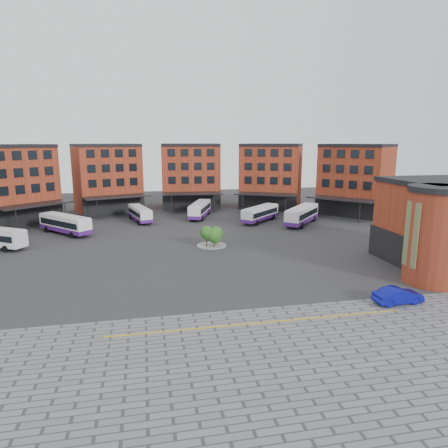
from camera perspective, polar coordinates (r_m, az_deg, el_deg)
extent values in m
plane|color=#28282B|center=(47.43, -1.77, -6.93)|extent=(160.00, 160.00, 0.00)
cube|color=slate|center=(28.59, 10.37, -20.58)|extent=(50.00, 22.00, 0.02)
cube|color=gold|center=(35.18, 5.46, -13.85)|extent=(26.00, 0.15, 0.02)
cube|color=#9B3521|center=(85.13, -27.78, 4.91)|extent=(16.35, 16.13, 14.00)
cube|color=black|center=(81.46, -25.96, 1.27)|extent=(10.00, 9.07, 4.00)
cube|color=black|center=(84.73, -28.26, 9.81)|extent=(16.55, 16.35, 0.60)
cube|color=black|center=(80.42, -26.35, 6.30)|extent=(8.60, 7.77, 8.00)
cube|color=black|center=(79.09, -25.29, 2.51)|extent=(12.61, 11.97, 0.25)
cylinder|color=black|center=(75.81, -27.53, 0.41)|extent=(0.20, 0.20, 4.00)
cylinder|color=black|center=(80.07, -21.70, 1.46)|extent=(0.20, 0.20, 4.00)
cube|color=#9B3521|center=(91.46, -16.33, 6.18)|extent=(15.55, 13.69, 14.00)
cube|color=black|center=(87.40, -15.35, 2.68)|extent=(12.45, 4.71, 4.00)
cube|color=black|center=(91.10, -16.60, 10.75)|extent=(15.65, 13.97, 0.60)
cube|color=black|center=(86.41, -15.58, 7.38)|extent=(10.87, 3.87, 8.00)
cube|color=black|center=(84.87, -15.01, 3.81)|extent=(13.72, 8.39, 0.25)
cylinder|color=black|center=(82.36, -17.65, 2.01)|extent=(0.20, 0.20, 4.00)
cylinder|color=black|center=(84.76, -11.65, 2.59)|extent=(0.20, 0.20, 4.00)
cube|color=#9B3521|center=(94.16, -4.80, 6.76)|extent=(13.67, 10.88, 14.00)
cube|color=black|center=(89.93, -4.61, 3.32)|extent=(13.00, 1.41, 4.00)
cube|color=black|center=(93.80, -4.88, 11.21)|extent=(13.69, 11.18, 0.60)
cube|color=black|center=(88.96, -4.68, 7.89)|extent=(11.42, 0.95, 8.00)
cube|color=black|center=(87.33, -4.55, 4.39)|extent=(13.28, 5.30, 0.25)
cylinder|color=black|center=(85.74, -7.51, 2.84)|extent=(0.20, 0.20, 4.00)
cylinder|color=black|center=(86.18, -1.44, 2.98)|extent=(0.20, 0.20, 4.00)
cube|color=#9B3521|center=(93.11, 6.75, 6.66)|extent=(16.12, 14.81, 14.00)
cube|color=black|center=(88.94, 6.18, 3.19)|extent=(11.81, 6.35, 4.00)
cube|color=black|center=(92.75, 6.86, 11.16)|extent=(16.26, 15.08, 0.60)
cube|color=black|center=(87.96, 6.26, 7.81)|extent=(10.26, 5.33, 8.00)
cube|color=black|center=(86.37, 5.94, 4.28)|extent=(13.58, 9.82, 0.25)
cylinder|color=black|center=(85.79, 2.71, 2.93)|extent=(0.20, 0.20, 4.00)
cylinder|color=black|center=(84.25, 8.76, 2.64)|extent=(0.20, 0.20, 4.00)
cube|color=#9B3521|center=(88.34, 18.26, 5.88)|extent=(16.02, 16.39, 14.00)
cube|color=black|center=(84.48, 16.87, 2.29)|extent=(8.74, 10.28, 4.00)
cube|color=black|center=(87.96, 18.57, 10.61)|extent=(16.25, 16.58, 0.60)
cube|color=black|center=(83.46, 17.12, 7.15)|extent=(7.47, 8.86, 8.00)
cube|color=black|center=(82.03, 16.34, 3.47)|extent=(11.73, 12.79, 0.25)
cylinder|color=black|center=(82.52, 12.86, 2.29)|extent=(0.20, 0.20, 4.00)
cylinder|color=black|center=(79.06, 18.79, 1.55)|extent=(0.20, 0.20, 4.00)
cube|color=black|center=(53.68, 23.53, -3.47)|extent=(0.40, 12.00, 4.00)
cylinder|color=#9B3521|center=(48.43, 27.92, -1.79)|extent=(6.00, 6.00, 10.00)
cylinder|color=black|center=(47.60, 28.53, 4.43)|extent=(6.40, 6.40, 0.60)
cube|color=#BA4315|center=(46.56, 25.21, -1.40)|extent=(0.12, 2.20, 7.00)
cylinder|color=gray|center=(59.07, -1.79, -3.08)|extent=(4.40, 4.40, 0.12)
cylinder|color=#332114|center=(58.19, -2.48, -2.58)|extent=(0.14, 0.14, 1.57)
sphere|color=#1B4C19|center=(57.85, -2.49, -1.22)|extent=(1.95, 1.95, 1.95)
sphere|color=#1B4C19|center=(57.85, -2.27, -1.70)|extent=(1.36, 1.36, 1.36)
cylinder|color=#332114|center=(59.63, -1.13, -2.37)|extent=(0.14, 0.14, 1.25)
sphere|color=#1B4C19|center=(59.36, -1.14, -1.31)|extent=(2.04, 2.04, 2.04)
sphere|color=#1B4C19|center=(59.34, -0.92, -1.69)|extent=(1.43, 1.43, 1.43)
cylinder|color=#332114|center=(58.00, -1.44, -2.78)|extent=(0.14, 0.14, 1.25)
sphere|color=#1B4C19|center=(57.73, -1.44, -1.70)|extent=(2.04, 2.04, 2.04)
sphere|color=#1B4C19|center=(57.71, -1.22, -2.09)|extent=(1.43, 1.43, 1.43)
cylinder|color=black|center=(63.40, -28.80, -3.14)|extent=(0.96, 0.74, 0.95)
cylinder|color=black|center=(64.91, -27.24, -2.67)|extent=(0.96, 0.74, 0.95)
cube|color=white|center=(71.29, -21.76, 0.09)|extent=(9.42, 9.84, 2.47)
cube|color=black|center=(71.25, -21.77, 0.23)|extent=(8.86, 9.23, 0.96)
cube|color=silver|center=(71.06, -21.84, 1.11)|extent=(9.05, 9.45, 0.12)
cube|color=black|center=(75.84, -24.01, 0.75)|extent=(1.65, 1.55, 1.11)
cube|color=#4A1A78|center=(71.46, -21.70, -0.60)|extent=(9.48, 9.90, 0.71)
cylinder|color=black|center=(73.89, -24.00, -0.72)|extent=(0.91, 0.94, 1.01)
cylinder|color=black|center=(75.15, -22.35, -0.39)|extent=(0.91, 0.94, 1.01)
cylinder|color=black|center=(67.95, -20.94, -1.50)|extent=(0.91, 0.94, 1.01)
cylinder|color=black|center=(69.32, -19.21, -1.12)|extent=(0.91, 0.94, 1.01)
cube|color=white|center=(78.35, -11.94, 1.53)|extent=(4.73, 10.13, 2.20)
cube|color=black|center=(78.32, -11.94, 1.65)|extent=(4.58, 9.39, 0.85)
cube|color=silver|center=(78.16, -11.97, 2.36)|extent=(4.54, 9.73, 0.11)
cube|color=black|center=(82.95, -12.79, 2.20)|extent=(1.88, 0.61, 0.99)
cube|color=#4A1A78|center=(78.49, -11.91, 0.97)|extent=(4.78, 10.18, 0.63)
cylinder|color=black|center=(81.32, -13.23, 1.03)|extent=(0.49, 0.94, 0.90)
cylinder|color=black|center=(81.84, -11.70, 1.16)|extent=(0.49, 0.94, 0.90)
cylinder|color=black|center=(75.28, -12.12, 0.22)|extent=(0.49, 0.94, 0.90)
cylinder|color=black|center=(75.84, -10.48, 0.38)|extent=(0.49, 0.94, 0.90)
cube|color=white|center=(80.58, -3.48, 2.16)|extent=(5.93, 10.99, 2.40)
cube|color=black|center=(80.55, -3.48, 2.28)|extent=(5.69, 10.19, 0.93)
cube|color=silver|center=(80.38, -3.49, 3.03)|extent=(5.69, 10.55, 0.12)
cube|color=black|center=(85.67, -2.77, 2.89)|extent=(2.00, 0.81, 1.08)
cube|color=#4A1A78|center=(80.73, -3.48, 1.56)|extent=(5.98, 11.04, 0.69)
cylinder|color=black|center=(84.38, -3.81, 1.73)|extent=(0.61, 1.02, 0.98)
cylinder|color=black|center=(83.90, -2.17, 1.69)|extent=(0.61, 1.02, 0.98)
cylinder|color=black|center=(77.75, -4.87, 0.84)|extent=(0.61, 1.02, 0.98)
cylinder|color=black|center=(77.24, -3.10, 0.79)|extent=(0.61, 1.02, 0.98)
cube|color=silver|center=(76.52, 5.20, 1.57)|extent=(9.07, 9.03, 2.32)
cube|color=black|center=(76.49, 5.20, 1.69)|extent=(8.52, 8.49, 0.90)
cube|color=silver|center=(76.31, 5.22, 2.46)|extent=(8.71, 8.67, 0.11)
cube|color=black|center=(80.94, 6.95, 2.25)|extent=(1.51, 1.51, 1.04)
cube|color=#4A1A78|center=(76.67, 5.19, 0.96)|extent=(9.13, 9.09, 0.66)
cylinder|color=black|center=(80.18, 5.59, 1.15)|extent=(0.87, 0.87, 0.95)
cylinder|color=black|center=(79.10, 7.10, 0.97)|extent=(0.87, 0.87, 0.95)
cylinder|color=black|center=(74.47, 3.15, 0.37)|extent=(0.87, 0.87, 0.95)
cylinder|color=black|center=(73.31, 4.74, 0.16)|extent=(0.87, 0.87, 0.95)
cube|color=white|center=(75.21, 11.06, 1.37)|extent=(9.57, 10.57, 2.59)
cube|color=black|center=(75.18, 11.06, 1.51)|extent=(9.01, 9.90, 1.01)
cube|color=silver|center=(74.99, 11.10, 2.38)|extent=(9.19, 10.15, 0.13)
cube|color=black|center=(80.56, 12.35, 2.17)|extent=(1.79, 1.55, 1.16)
cube|color=#4A1A78|center=(75.38, 11.03, 0.67)|extent=(9.63, 10.63, 0.74)
cylinder|color=black|center=(79.34, 10.96, 0.92)|extent=(0.93, 1.01, 1.06)
cylinder|color=black|center=(78.58, 12.79, 0.73)|extent=(0.93, 1.01, 1.06)
cylinder|color=black|center=(72.43, 9.10, -0.05)|extent=(0.93, 1.01, 1.06)
cylinder|color=black|center=(71.59, 11.08, -0.26)|extent=(0.93, 1.01, 1.06)
imported|color=#0B0F93|center=(42.00, 23.61, -9.35)|extent=(4.82, 1.88, 1.57)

